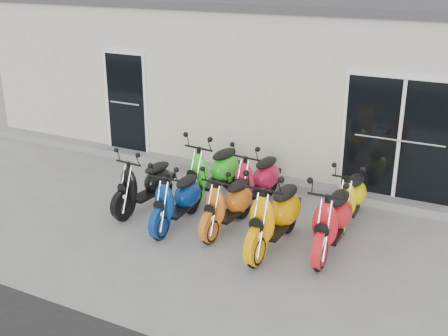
{
  "coord_description": "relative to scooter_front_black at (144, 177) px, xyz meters",
  "views": [
    {
      "loc": [
        4.16,
        -7.42,
        4.1
      ],
      "look_at": [
        0.0,
        0.6,
        0.75
      ],
      "focal_mm": 45.0,
      "sensor_mm": 36.0,
      "label": 1
    }
  ],
  "objects": [
    {
      "name": "ground",
      "position": [
        1.19,
        0.08,
        -0.6
      ],
      "size": [
        80.0,
        80.0,
        0.0
      ],
      "primitive_type": "plane",
      "color": "gray",
      "rests_on": "ground"
    },
    {
      "name": "building",
      "position": [
        1.19,
        5.28,
        1.0
      ],
      "size": [
        14.0,
        6.0,
        3.2
      ],
      "primitive_type": "cube",
      "color": "beige",
      "rests_on": "ground"
    },
    {
      "name": "front_step",
      "position": [
        1.19,
        2.1,
        -0.53
      ],
      "size": [
        14.0,
        0.4,
        0.15
      ],
      "primitive_type": "cube",
      "color": "gray",
      "rests_on": "ground"
    },
    {
      "name": "door_left",
      "position": [
        -2.01,
        2.25,
        0.66
      ],
      "size": [
        1.07,
        0.08,
        2.22
      ],
      "primitive_type": "cube",
      "color": "black",
      "rests_on": "front_step"
    },
    {
      "name": "door_right",
      "position": [
        3.79,
        2.25,
        0.66
      ],
      "size": [
        2.02,
        0.08,
        2.22
      ],
      "primitive_type": "cube",
      "color": "black",
      "rests_on": "front_step"
    },
    {
      "name": "scooter_front_black",
      "position": [
        0.0,
        0.0,
        0.0
      ],
      "size": [
        0.74,
        1.68,
        1.21
      ],
      "primitive_type": null,
      "rotation": [
        0.0,
        0.0,
        -0.09
      ],
      "color": "black",
      "rests_on": "ground"
    },
    {
      "name": "scooter_front_blue",
      "position": [
        0.84,
        -0.29,
        -0.01
      ],
      "size": [
        0.66,
        1.64,
        1.19
      ],
      "primitive_type": null,
      "rotation": [
        0.0,
        0.0,
        0.04
      ],
      "color": "navy",
      "rests_on": "ground"
    },
    {
      "name": "scooter_front_orange_a",
      "position": [
        1.65,
        -0.05,
        -0.01
      ],
      "size": [
        0.67,
        1.63,
        1.18
      ],
      "primitive_type": null,
      "rotation": [
        0.0,
        0.0,
        -0.05
      ],
      "color": "orange",
      "rests_on": "ground"
    },
    {
      "name": "scooter_front_orange_b",
      "position": [
        2.54,
        -0.27,
        0.08
      ],
      "size": [
        0.7,
        1.87,
        1.37
      ],
      "primitive_type": null,
      "rotation": [
        0.0,
        0.0,
        -0.02
      ],
      "color": "#FFA600",
      "rests_on": "ground"
    },
    {
      "name": "scooter_front_red",
      "position": [
        3.33,
        0.02,
        0.05
      ],
      "size": [
        0.73,
        1.8,
        1.3
      ],
      "primitive_type": null,
      "rotation": [
        0.0,
        0.0,
        0.05
      ],
      "color": "red",
      "rests_on": "ground"
    },
    {
      "name": "scooter_back_green",
      "position": [
        0.8,
        0.98,
        0.06
      ],
      "size": [
        0.84,
        1.86,
        1.33
      ],
      "primitive_type": null,
      "rotation": [
        0.0,
        0.0,
        -0.1
      ],
      "color": "#30DC24",
      "rests_on": "ground"
    },
    {
      "name": "scooter_back_red",
      "position": [
        1.65,
        1.03,
        0.03
      ],
      "size": [
        0.77,
        1.76,
        1.26
      ],
      "primitive_type": null,
      "rotation": [
        0.0,
        0.0,
        -0.09
      ],
      "color": "red",
      "rests_on": "ground"
    },
    {
      "name": "scooter_back_yellow",
      "position": [
        3.31,
        1.1,
        -0.02
      ],
      "size": [
        0.65,
        1.6,
        1.16
      ],
      "primitive_type": null,
      "rotation": [
        0.0,
        0.0,
        0.05
      ],
      "color": "yellow",
      "rests_on": "ground"
    }
  ]
}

